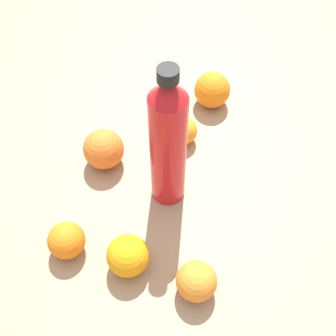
{
  "coord_description": "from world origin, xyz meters",
  "views": [
    {
      "loc": [
        -0.04,
        -0.5,
        0.73
      ],
      "look_at": [
        0.01,
        -0.04,
        0.08
      ],
      "focal_mm": 46.52,
      "sensor_mm": 36.0,
      "label": 1
    }
  ],
  "objects_px": {
    "orange_2": "(66,240)",
    "orange_4": "(197,281)",
    "orange_3": "(128,256)",
    "orange_5": "(212,90)",
    "orange_0": "(104,149)",
    "water_bottle": "(168,144)",
    "orange_1": "(183,131)"
  },
  "relations": [
    {
      "from": "orange_1",
      "to": "orange_5",
      "type": "bearing_deg",
      "value": 52.4
    },
    {
      "from": "orange_0",
      "to": "orange_4",
      "type": "xyz_separation_m",
      "value": [
        0.15,
        -0.29,
        -0.01
      ]
    },
    {
      "from": "orange_3",
      "to": "orange_4",
      "type": "relative_size",
      "value": 1.07
    },
    {
      "from": "orange_0",
      "to": "orange_2",
      "type": "height_order",
      "value": "orange_0"
    },
    {
      "from": "orange_1",
      "to": "orange_4",
      "type": "height_order",
      "value": "orange_4"
    },
    {
      "from": "orange_2",
      "to": "orange_4",
      "type": "distance_m",
      "value": 0.24
    },
    {
      "from": "water_bottle",
      "to": "orange_2",
      "type": "height_order",
      "value": "water_bottle"
    },
    {
      "from": "orange_5",
      "to": "water_bottle",
      "type": "bearing_deg",
      "value": -118.41
    },
    {
      "from": "orange_2",
      "to": "orange_5",
      "type": "distance_m",
      "value": 0.46
    },
    {
      "from": "orange_0",
      "to": "orange_3",
      "type": "bearing_deg",
      "value": -81.39
    },
    {
      "from": "orange_3",
      "to": "water_bottle",
      "type": "bearing_deg",
      "value": 59.66
    },
    {
      "from": "water_bottle",
      "to": "orange_2",
      "type": "xyz_separation_m",
      "value": [
        -0.19,
        -0.1,
        -0.12
      ]
    },
    {
      "from": "orange_2",
      "to": "orange_5",
      "type": "xyz_separation_m",
      "value": [
        0.32,
        0.33,
        0.01
      ]
    },
    {
      "from": "orange_2",
      "to": "orange_5",
      "type": "height_order",
      "value": "orange_5"
    },
    {
      "from": "orange_1",
      "to": "orange_4",
      "type": "bearing_deg",
      "value": -93.58
    },
    {
      "from": "water_bottle",
      "to": "orange_1",
      "type": "relative_size",
      "value": 5.2
    },
    {
      "from": "orange_4",
      "to": "orange_5",
      "type": "relative_size",
      "value": 0.86
    },
    {
      "from": "water_bottle",
      "to": "orange_4",
      "type": "height_order",
      "value": "water_bottle"
    },
    {
      "from": "orange_2",
      "to": "orange_3",
      "type": "height_order",
      "value": "orange_3"
    },
    {
      "from": "orange_4",
      "to": "orange_3",
      "type": "bearing_deg",
      "value": 152.73
    },
    {
      "from": "water_bottle",
      "to": "orange_2",
      "type": "bearing_deg",
      "value": -151.88
    },
    {
      "from": "orange_1",
      "to": "orange_5",
      "type": "relative_size",
      "value": 0.76
    },
    {
      "from": "orange_2",
      "to": "orange_3",
      "type": "bearing_deg",
      "value": -21.86
    },
    {
      "from": "orange_0",
      "to": "orange_5",
      "type": "xyz_separation_m",
      "value": [
        0.25,
        0.14,
        -0.0
      ]
    },
    {
      "from": "orange_0",
      "to": "orange_3",
      "type": "distance_m",
      "value": 0.24
    },
    {
      "from": "orange_1",
      "to": "orange_3",
      "type": "relative_size",
      "value": 0.82
    },
    {
      "from": "orange_1",
      "to": "orange_3",
      "type": "xyz_separation_m",
      "value": [
        -0.13,
        -0.27,
        0.01
      ]
    },
    {
      "from": "orange_3",
      "to": "orange_2",
      "type": "bearing_deg",
      "value": 158.14
    },
    {
      "from": "orange_3",
      "to": "orange_5",
      "type": "relative_size",
      "value": 0.92
    },
    {
      "from": "orange_1",
      "to": "orange_4",
      "type": "relative_size",
      "value": 0.88
    },
    {
      "from": "orange_3",
      "to": "orange_4",
      "type": "bearing_deg",
      "value": -27.27
    },
    {
      "from": "orange_1",
      "to": "orange_2",
      "type": "xyz_separation_m",
      "value": [
        -0.24,
        -0.23,
        0.0
      ]
    }
  ]
}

